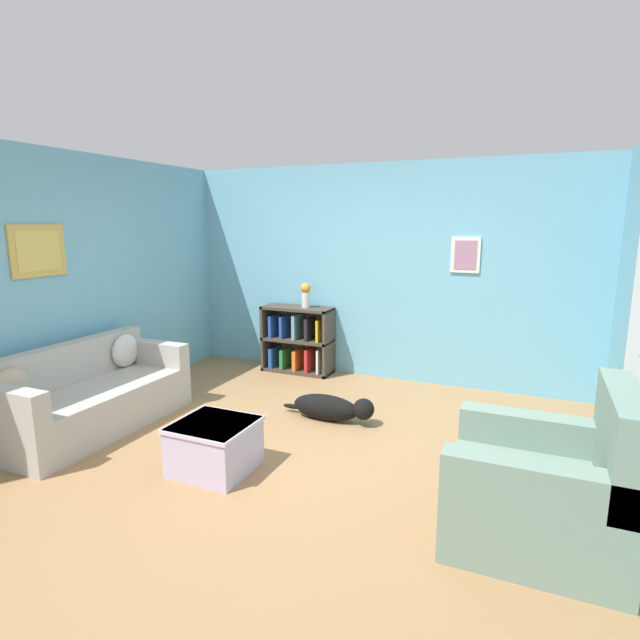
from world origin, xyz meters
TOP-DOWN VIEW (x-y plane):
  - ground_plane at (0.00, 0.00)m, footprint 14.00×14.00m
  - wall_back at (0.00, 2.25)m, footprint 5.60×0.13m
  - wall_left at (-2.55, -0.00)m, footprint 0.13×5.00m
  - couch at (-2.02, -0.38)m, footprint 0.81×1.81m
  - bookshelf at (-1.02, 2.02)m, footprint 0.91×0.35m
  - recliner_chair at (1.90, -0.58)m, footprint 0.99×0.91m
  - coffee_table at (-0.45, -0.62)m, footprint 0.59×0.57m
  - dog at (0.01, 0.66)m, footprint 0.98×0.23m
  - vase at (-0.89, 2.00)m, footprint 0.13×0.13m

SIDE VIEW (x-z plane):
  - ground_plane at x=0.00m, z-range 0.00..0.00m
  - dog at x=0.01m, z-range 0.00..0.27m
  - coffee_table at x=-0.45m, z-range 0.01..0.41m
  - couch at x=-2.02m, z-range -0.09..0.69m
  - recliner_chair at x=1.90m, z-range -0.15..0.85m
  - bookshelf at x=-1.02m, z-range -0.02..0.83m
  - vase at x=-0.89m, z-range 0.87..1.19m
  - wall_back at x=0.00m, z-range 0.00..2.60m
  - wall_left at x=-2.55m, z-range 0.00..2.60m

